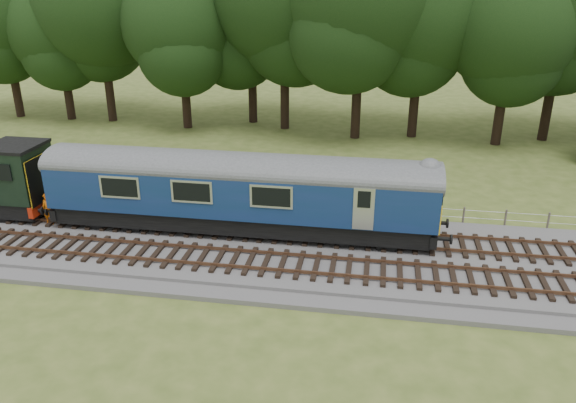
# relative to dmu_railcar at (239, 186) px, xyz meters

# --- Properties ---
(ground) EXTENTS (120.00, 120.00, 0.00)m
(ground) POSITION_rel_dmu_railcar_xyz_m (4.66, -1.40, -2.61)
(ground) COLOR #475B21
(ground) RESTS_ON ground
(ballast) EXTENTS (70.00, 7.00, 0.35)m
(ballast) POSITION_rel_dmu_railcar_xyz_m (4.66, -1.40, -2.43)
(ballast) COLOR #4C4C4F
(ballast) RESTS_ON ground
(track_north) EXTENTS (67.20, 2.40, 0.21)m
(track_north) POSITION_rel_dmu_railcar_xyz_m (4.66, -0.00, -2.19)
(track_north) COLOR black
(track_north) RESTS_ON ballast
(track_south) EXTENTS (67.20, 2.40, 0.21)m
(track_south) POSITION_rel_dmu_railcar_xyz_m (4.66, -3.00, -2.19)
(track_south) COLOR black
(track_south) RESTS_ON ballast
(fence) EXTENTS (64.00, 0.12, 1.00)m
(fence) POSITION_rel_dmu_railcar_xyz_m (4.66, 3.10, -2.61)
(fence) COLOR #6B6054
(fence) RESTS_ON ground
(tree_line) EXTENTS (70.00, 8.00, 18.00)m
(tree_line) POSITION_rel_dmu_railcar_xyz_m (4.66, 20.60, -2.61)
(tree_line) COLOR black
(tree_line) RESTS_ON ground
(dmu_railcar) EXTENTS (18.05, 2.86, 3.88)m
(dmu_railcar) POSITION_rel_dmu_railcar_xyz_m (0.00, 0.00, 0.00)
(dmu_railcar) COLOR black
(dmu_railcar) RESTS_ON ground
(worker) EXTENTS (0.58, 0.38, 1.59)m
(worker) POSITION_rel_dmu_railcar_xyz_m (-9.39, -0.82, -1.46)
(worker) COLOR orange
(worker) RESTS_ON ballast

